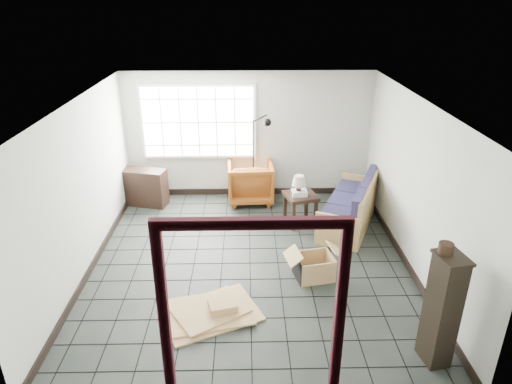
{
  "coord_description": "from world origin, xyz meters",
  "views": [
    {
      "loc": [
        -0.04,
        -6.24,
        4.02
      ],
      "look_at": [
        0.1,
        0.3,
        1.12
      ],
      "focal_mm": 32.0,
      "sensor_mm": 36.0,
      "label": 1
    }
  ],
  "objects_px": {
    "futon_sofa": "(352,208)",
    "tall_shelf": "(442,309)",
    "side_table": "(301,199)",
    "armchair": "(250,180)"
  },
  "relations": [
    {
      "from": "futon_sofa",
      "to": "tall_shelf",
      "type": "distance_m",
      "value": 3.48
    },
    {
      "from": "side_table",
      "to": "tall_shelf",
      "type": "height_order",
      "value": "tall_shelf"
    },
    {
      "from": "futon_sofa",
      "to": "armchair",
      "type": "relative_size",
      "value": 2.31
    },
    {
      "from": "armchair",
      "to": "tall_shelf",
      "type": "bearing_deg",
      "value": 112.65
    },
    {
      "from": "side_table",
      "to": "armchair",
      "type": "bearing_deg",
      "value": 131.26
    },
    {
      "from": "tall_shelf",
      "to": "side_table",
      "type": "bearing_deg",
      "value": 98.74
    },
    {
      "from": "armchair",
      "to": "side_table",
      "type": "distance_m",
      "value": 1.39
    },
    {
      "from": "tall_shelf",
      "to": "futon_sofa",
      "type": "bearing_deg",
      "value": 83.56
    },
    {
      "from": "armchair",
      "to": "tall_shelf",
      "type": "height_order",
      "value": "tall_shelf"
    },
    {
      "from": "side_table",
      "to": "futon_sofa",
      "type": "bearing_deg",
      "value": -1.98
    }
  ]
}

